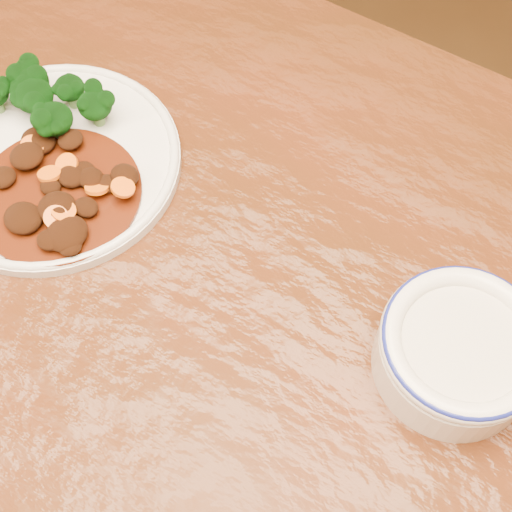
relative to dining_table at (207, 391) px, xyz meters
The scene contains 5 objects.
dining_table is the anchor object (origin of this frame).
dinner_plate 0.27m from the dining_table, 163.26° to the left, with size 0.26×0.26×0.02m.
broccoli_florets 0.33m from the dining_table, 158.40° to the left, with size 0.13×0.08×0.04m.
mince_stew 0.24m from the dining_table, 167.55° to the left, with size 0.16×0.16×0.03m.
dip_bowl 0.24m from the dining_table, 34.65° to the left, with size 0.14×0.14×0.06m.
Camera 1 is at (0.17, -0.16, 1.33)m, focal length 50.00 mm.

